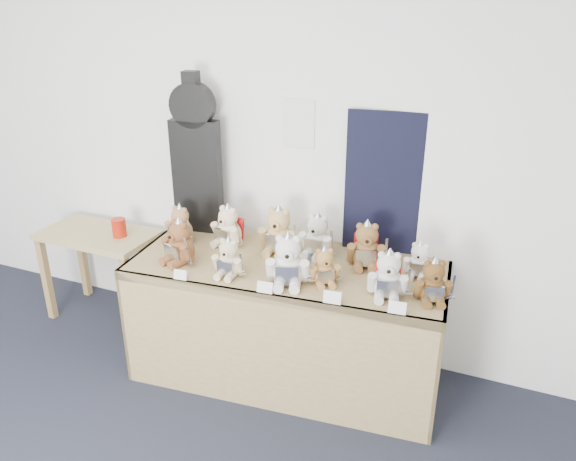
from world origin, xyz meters
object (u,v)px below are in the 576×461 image
at_px(teddy_front_centre, 288,262).
at_px(teddy_back_far_left, 180,225).
at_px(red_cup, 119,228).
at_px(teddy_front_end, 433,283).
at_px(teddy_front_right, 324,268).
at_px(display_table, 284,294).
at_px(teddy_back_centre_left, 279,232).
at_px(teddy_back_centre_right, 317,237).
at_px(guitar_case, 196,156).
at_px(teddy_front_far_left, 179,244).
at_px(teddy_back_end, 419,261).
at_px(teddy_back_right, 366,247).
at_px(side_table, 100,248).
at_px(teddy_back_left, 228,227).
at_px(teddy_front_left, 229,259).
at_px(teddy_front_far_right, 388,276).

distance_m(teddy_front_centre, teddy_back_far_left, 0.91).
distance_m(red_cup, teddy_back_far_left, 0.58).
bearing_deg(teddy_front_end, teddy_front_right, 164.19).
height_order(display_table, teddy_back_centre_left, teddy_back_centre_left).
bearing_deg(teddy_back_centre_right, guitar_case, 179.28).
xyz_separation_m(teddy_front_far_left, teddy_back_end, (1.34, 0.38, -0.03)).
bearing_deg(teddy_back_centre_right, teddy_back_far_left, -167.34).
bearing_deg(teddy_front_centre, teddy_front_end, -8.77).
bearing_deg(teddy_front_far_left, display_table, 31.41).
bearing_deg(teddy_back_right, teddy_back_centre_left, 166.81).
relative_size(teddy_back_centre_left, teddy_back_end, 1.45).
distance_m(guitar_case, teddy_back_centre_left, 0.75).
distance_m(display_table, red_cup, 1.35).
relative_size(side_table, teddy_front_centre, 2.49).
bearing_deg(side_table, teddy_back_centre_left, 1.57).
height_order(teddy_back_centre_left, teddy_back_centre_right, teddy_back_centre_left).
bearing_deg(side_table, teddy_back_centre_right, 3.45).
bearing_deg(side_table, teddy_back_left, 0.86).
height_order(teddy_back_left, teddy_back_right, teddy_back_right).
xyz_separation_m(teddy_back_left, teddy_back_right, (0.89, 0.04, 0.01)).
height_order(teddy_front_centre, teddy_back_centre_right, teddy_front_centre).
bearing_deg(display_table, teddy_back_end, 11.57).
xyz_separation_m(teddy_front_right, teddy_back_right, (0.15, 0.29, 0.03)).
height_order(guitar_case, teddy_front_right, guitar_case).
distance_m(teddy_front_far_left, teddy_front_end, 1.47).
height_order(teddy_front_left, teddy_back_end, teddy_front_left).
distance_m(teddy_front_left, teddy_back_centre_left, 0.41).
bearing_deg(teddy_back_end, teddy_front_centre, -151.88).
relative_size(teddy_back_left, teddy_back_centre_left, 0.88).
distance_m(guitar_case, teddy_front_right, 1.17).
bearing_deg(teddy_front_right, teddy_back_left, 129.91).
bearing_deg(teddy_back_right, teddy_front_far_right, -71.67).
xyz_separation_m(teddy_front_far_right, teddy_front_end, (0.23, 0.04, -0.01)).
height_order(teddy_front_right, teddy_back_far_left, teddy_back_far_left).
height_order(red_cup, teddy_back_far_left, teddy_back_far_left).
bearing_deg(teddy_front_right, teddy_back_right, 30.95).
height_order(side_table, teddy_front_far_left, teddy_front_far_left).
relative_size(side_table, teddy_front_right, 3.46).
distance_m(red_cup, teddy_front_right, 1.63).
bearing_deg(teddy_front_end, side_table, 155.57).
bearing_deg(teddy_front_far_left, teddy_front_far_right, 21.15).
distance_m(teddy_front_centre, teddy_back_end, 0.75).
distance_m(display_table, guitar_case, 1.06).
bearing_deg(red_cup, teddy_front_far_left, -24.94).
relative_size(guitar_case, teddy_front_left, 4.12).
bearing_deg(teddy_front_left, red_cup, 159.16).
height_order(red_cup, teddy_front_left, teddy_front_left).
xyz_separation_m(teddy_front_right, teddy_back_far_left, (-1.05, 0.18, 0.01)).
xyz_separation_m(teddy_front_left, teddy_back_right, (0.68, 0.41, 0.02)).
distance_m(guitar_case, red_cup, 0.81).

